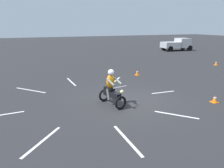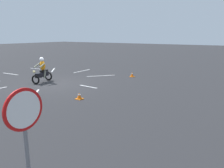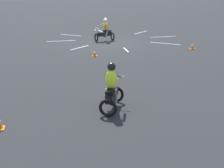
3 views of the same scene
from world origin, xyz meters
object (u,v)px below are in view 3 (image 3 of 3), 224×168
object	(u,v)px
motorcycle_rider_foreground	(105,31)
traffic_cone_mid_left	(94,53)
traffic_cone_near_right	(192,46)
motorcycle_rider_background	(112,89)

from	to	relation	value
motorcycle_rider_foreground	traffic_cone_mid_left	distance (m)	4.95
traffic_cone_near_right	motorcycle_rider_foreground	bearing A→B (deg)	-39.78
traffic_cone_near_right	traffic_cone_mid_left	distance (m)	6.54
traffic_cone_mid_left	motorcycle_rider_foreground	bearing A→B (deg)	-109.14
traffic_cone_mid_left	traffic_cone_near_right	bearing A→B (deg)	-175.11
motorcycle_rider_foreground	motorcycle_rider_background	distance (m)	12.90
motorcycle_rider_foreground	traffic_cone_mid_left	bearing A→B (deg)	148.40
motorcycle_rider_background	traffic_cone_near_right	distance (m)	11.31
motorcycle_rider_foreground	traffic_cone_near_right	distance (m)	6.41
motorcycle_rider_background	traffic_cone_near_right	xyz separation A→B (m)	(-7.36, -8.58, -0.55)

